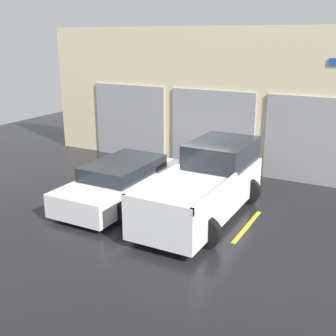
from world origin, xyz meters
TOP-DOWN VIEW (x-y plane):
  - ground_plane at (0.00, 0.00)m, footprint 28.00×28.00m
  - shophouse_building at (-0.01, 3.28)m, footprint 15.01×0.68m
  - pickup_truck at (1.34, -1.06)m, footprint 2.39×5.13m
  - sedan_white at (-1.34, -1.33)m, footprint 2.25×4.70m
  - parking_stripe_far_left at (-2.68, -1.36)m, footprint 0.12×2.20m
  - parking_stripe_left at (0.00, -1.36)m, footprint 0.12×2.20m
  - parking_stripe_centre at (2.68, -1.36)m, footprint 0.12×2.20m

SIDE VIEW (x-z plane):
  - ground_plane at x=0.00m, z-range 0.00..0.00m
  - parking_stripe_far_left at x=-2.68m, z-range 0.00..0.01m
  - parking_stripe_left at x=0.00m, z-range 0.00..0.01m
  - parking_stripe_centre at x=2.68m, z-range 0.00..0.01m
  - sedan_white at x=-1.34m, z-range -0.02..1.20m
  - pickup_truck at x=1.34m, z-range -0.07..1.82m
  - shophouse_building at x=-0.01m, z-range -0.05..5.16m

